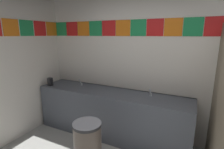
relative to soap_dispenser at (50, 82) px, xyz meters
The scene contains 6 objects.
wall_back 2.15m from the soap_dispenser, 14.58° to the left, with size 4.50×0.09×2.56m.
vanity_counter 1.35m from the soap_dispenser, ahead, with size 2.79×0.61×0.84m.
faucet_left 0.61m from the soap_dispenser, 26.91° to the left, with size 0.04×0.10×0.14m.
faucet_right 1.96m from the soap_dispenser, ahead, with size 0.04×0.10×0.14m.
soap_dispenser is the anchor object (origin of this frame).
trash_bin 1.58m from the soap_dispenser, 26.62° to the right, with size 0.40×0.40×0.66m.
Camera 1 is at (0.50, -1.13, 1.83)m, focal length 27.47 mm.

